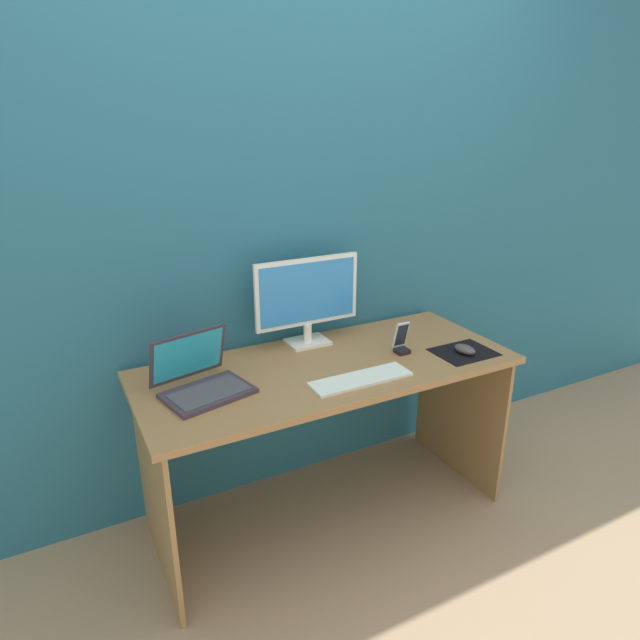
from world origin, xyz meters
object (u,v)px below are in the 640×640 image
(phone_in_dock, at_px, (401,342))
(mouse, at_px, (465,349))
(keyboard_external, at_px, (361,379))
(laptop, at_px, (201,380))
(monitor, at_px, (307,298))

(phone_in_dock, bearing_deg, mouse, -30.80)
(keyboard_external, height_order, phone_in_dock, phone_in_dock)
(keyboard_external, xyz_separation_m, phone_in_dock, (0.29, 0.14, 0.04))
(laptop, xyz_separation_m, mouse, (1.08, -0.19, -0.02))
(monitor, xyz_separation_m, keyboard_external, (0.02, -0.42, -0.21))
(keyboard_external, bearing_deg, monitor, 92.62)
(mouse, bearing_deg, keyboard_external, 170.75)
(keyboard_external, height_order, mouse, mouse)
(monitor, distance_m, laptop, 0.61)
(keyboard_external, relative_size, mouse, 4.05)
(mouse, bearing_deg, monitor, 132.47)
(keyboard_external, distance_m, phone_in_dock, 0.33)
(monitor, xyz_separation_m, mouse, (0.54, -0.41, -0.19))
(laptop, distance_m, mouse, 1.10)
(laptop, distance_m, phone_in_dock, 0.85)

